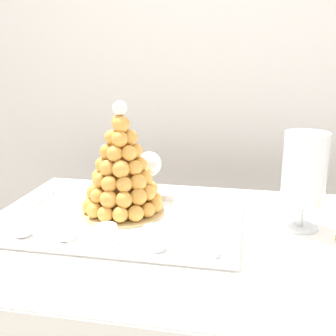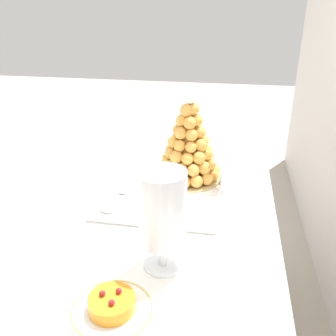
{
  "view_description": "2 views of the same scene",
  "coord_description": "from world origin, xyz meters",
  "px_view_note": "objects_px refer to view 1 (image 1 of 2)",
  "views": [
    {
      "loc": [
        0.1,
        -1.03,
        1.24
      ],
      "look_at": [
        -0.11,
        0.01,
        0.94
      ],
      "focal_mm": 43.48,
      "sensor_mm": 36.0,
      "label": 1
    },
    {
      "loc": [
        1.01,
        0.25,
        1.4
      ],
      "look_at": [
        -0.17,
        0.03,
        0.85
      ],
      "focal_mm": 38.72,
      "sensor_mm": 36.0,
      "label": 2
    }
  ],
  "objects_px": {
    "dessert_cup_centre": "(107,235)",
    "macaron_goblet": "(305,170)",
    "dessert_cup_left": "(22,227)",
    "dessert_cup_right": "(208,245)",
    "serving_tray": "(125,223)",
    "wine_glass": "(149,165)",
    "croquembouche": "(122,172)",
    "dessert_cup_mid_left": "(67,230)",
    "dessert_cup_mid_right": "(154,239)"
  },
  "relations": [
    {
      "from": "serving_tray",
      "to": "wine_glass",
      "type": "height_order",
      "value": "wine_glass"
    },
    {
      "from": "wine_glass",
      "to": "dessert_cup_right",
      "type": "bearing_deg",
      "value": -57.3
    },
    {
      "from": "croquembouche",
      "to": "serving_tray",
      "type": "bearing_deg",
      "value": -68.81
    },
    {
      "from": "croquembouche",
      "to": "dessert_cup_centre",
      "type": "height_order",
      "value": "croquembouche"
    },
    {
      "from": "serving_tray",
      "to": "dessert_cup_mid_left",
      "type": "bearing_deg",
      "value": -133.28
    },
    {
      "from": "dessert_cup_centre",
      "to": "dessert_cup_right",
      "type": "relative_size",
      "value": 0.92
    },
    {
      "from": "dessert_cup_left",
      "to": "dessert_cup_centre",
      "type": "relative_size",
      "value": 0.89
    },
    {
      "from": "dessert_cup_mid_left",
      "to": "dessert_cup_right",
      "type": "distance_m",
      "value": 0.37
    },
    {
      "from": "dessert_cup_left",
      "to": "croquembouche",
      "type": "bearing_deg",
      "value": 43.32
    },
    {
      "from": "dessert_cup_mid_left",
      "to": "macaron_goblet",
      "type": "height_order",
      "value": "macaron_goblet"
    },
    {
      "from": "dessert_cup_centre",
      "to": "macaron_goblet",
      "type": "bearing_deg",
      "value": 23.69
    },
    {
      "from": "croquembouche",
      "to": "dessert_cup_centre",
      "type": "distance_m",
      "value": 0.24
    },
    {
      "from": "dessert_cup_mid_left",
      "to": "wine_glass",
      "type": "relative_size",
      "value": 0.31
    },
    {
      "from": "macaron_goblet",
      "to": "dessert_cup_right",
      "type": "bearing_deg",
      "value": -136.42
    },
    {
      "from": "croquembouche",
      "to": "wine_glass",
      "type": "height_order",
      "value": "croquembouche"
    },
    {
      "from": "serving_tray",
      "to": "dessert_cup_right",
      "type": "height_order",
      "value": "dessert_cup_right"
    },
    {
      "from": "croquembouche",
      "to": "dessert_cup_centre",
      "type": "xyz_separation_m",
      "value": [
        0.02,
        -0.22,
        -0.11
      ]
    },
    {
      "from": "dessert_cup_mid_right",
      "to": "dessert_cup_right",
      "type": "xyz_separation_m",
      "value": [
        0.13,
        -0.01,
        -0.0
      ]
    },
    {
      "from": "dessert_cup_right",
      "to": "macaron_goblet",
      "type": "distance_m",
      "value": 0.36
    },
    {
      "from": "dessert_cup_right",
      "to": "macaron_goblet",
      "type": "bearing_deg",
      "value": 43.58
    },
    {
      "from": "dessert_cup_right",
      "to": "wine_glass",
      "type": "bearing_deg",
      "value": 122.7
    },
    {
      "from": "dessert_cup_centre",
      "to": "dessert_cup_mid_left",
      "type": "bearing_deg",
      "value": 173.58
    },
    {
      "from": "croquembouche",
      "to": "dessert_cup_mid_right",
      "type": "height_order",
      "value": "croquembouche"
    },
    {
      "from": "croquembouche",
      "to": "dessert_cup_mid_left",
      "type": "bearing_deg",
      "value": -114.39
    },
    {
      "from": "dessert_cup_left",
      "to": "wine_glass",
      "type": "bearing_deg",
      "value": 51.27
    },
    {
      "from": "croquembouche",
      "to": "wine_glass",
      "type": "relative_size",
      "value": 1.99
    },
    {
      "from": "dessert_cup_right",
      "to": "croquembouche",
      "type": "bearing_deg",
      "value": 141.31
    },
    {
      "from": "dessert_cup_mid_left",
      "to": "dessert_cup_mid_right",
      "type": "bearing_deg",
      "value": -3.7
    },
    {
      "from": "macaron_goblet",
      "to": "wine_glass",
      "type": "distance_m",
      "value": 0.49
    },
    {
      "from": "serving_tray",
      "to": "wine_glass",
      "type": "relative_size",
      "value": 3.86
    },
    {
      "from": "croquembouche",
      "to": "wine_glass",
      "type": "bearing_deg",
      "value": 68.38
    },
    {
      "from": "dessert_cup_mid_left",
      "to": "dessert_cup_mid_right",
      "type": "relative_size",
      "value": 0.92
    },
    {
      "from": "dessert_cup_mid_left",
      "to": "dessert_cup_centre",
      "type": "bearing_deg",
      "value": -6.42
    },
    {
      "from": "dessert_cup_right",
      "to": "dessert_cup_mid_right",
      "type": "bearing_deg",
      "value": 177.07
    },
    {
      "from": "dessert_cup_left",
      "to": "dessert_cup_right",
      "type": "distance_m",
      "value": 0.5
    },
    {
      "from": "macaron_goblet",
      "to": "wine_glass",
      "type": "xyz_separation_m",
      "value": [
        -0.47,
        0.13,
        -0.05
      ]
    },
    {
      "from": "dessert_cup_right",
      "to": "wine_glass",
      "type": "relative_size",
      "value": 0.35
    },
    {
      "from": "macaron_goblet",
      "to": "dessert_cup_left",
      "type": "bearing_deg",
      "value": -164.21
    },
    {
      "from": "dessert_cup_mid_left",
      "to": "macaron_goblet",
      "type": "distance_m",
      "value": 0.66
    },
    {
      "from": "serving_tray",
      "to": "dessert_cup_left",
      "type": "distance_m",
      "value": 0.28
    },
    {
      "from": "dessert_cup_mid_right",
      "to": "wine_glass",
      "type": "relative_size",
      "value": 0.34
    },
    {
      "from": "croquembouche",
      "to": "dessert_cup_right",
      "type": "relative_size",
      "value": 5.77
    },
    {
      "from": "serving_tray",
      "to": "dessert_cup_mid_right",
      "type": "distance_m",
      "value": 0.19
    },
    {
      "from": "dessert_cup_centre",
      "to": "wine_glass",
      "type": "height_order",
      "value": "wine_glass"
    },
    {
      "from": "dessert_cup_mid_right",
      "to": "dessert_cup_left",
      "type": "bearing_deg",
      "value": 178.14
    },
    {
      "from": "serving_tray",
      "to": "dessert_cup_mid_right",
      "type": "bearing_deg",
      "value": -50.6
    },
    {
      "from": "serving_tray",
      "to": "croquembouche",
      "type": "distance_m",
      "value": 0.16
    },
    {
      "from": "dessert_cup_mid_right",
      "to": "macaron_goblet",
      "type": "relative_size",
      "value": 0.21
    },
    {
      "from": "dessert_cup_left",
      "to": "dessert_cup_right",
      "type": "bearing_deg",
      "value": -2.15
    },
    {
      "from": "croquembouche",
      "to": "dessert_cup_left",
      "type": "height_order",
      "value": "croquembouche"
    }
  ]
}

